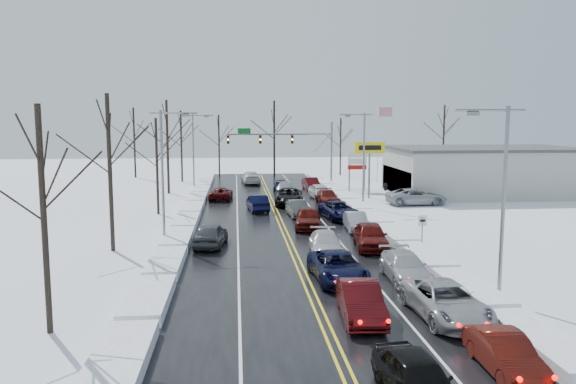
{
  "coord_description": "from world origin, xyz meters",
  "views": [
    {
      "loc": [
        -3.58,
        -42.13,
        8.43
      ],
      "look_at": [
        0.63,
        2.95,
        2.5
      ],
      "focal_mm": 35.0,
      "sensor_mm": 36.0,
      "label": 1
    }
  ],
  "objects": [
    {
      "name": "tree_far_b",
      "position": [
        -6.0,
        41.0,
        6.29
      ],
      "size": [
        3.6,
        3.6,
        9.0
      ],
      "color": "#2D231C",
      "rests_on": "ground"
    },
    {
      "name": "queued_car_13",
      "position": [
        5.44,
        -0.99,
        0.0
      ],
      "size": [
        1.66,
        4.26,
        1.38
      ],
      "primitive_type": "imported",
      "rotation": [
        0.0,
        0.0,
        -0.05
      ],
      "color": "#A4A8AC",
      "rests_on": "ground"
    },
    {
      "name": "tires_plus_sign",
      "position": [
        10.5,
        15.99,
        4.99
      ],
      "size": [
        3.2,
        0.34,
        6.0
      ],
      "color": "slate",
      "rests_on": "ground"
    },
    {
      "name": "queued_car_17",
      "position": [
        5.34,
        23.65,
        0.0
      ],
      "size": [
        1.9,
        4.52,
        1.45
      ],
      "primitive_type": "imported",
      "rotation": [
        0.0,
        0.0,
        0.08
      ],
      "color": "#49090D",
      "rests_on": "ground"
    },
    {
      "name": "road_surface",
      "position": [
        0.0,
        2.0,
        0.01
      ],
      "size": [
        14.0,
        84.0,
        0.01
      ],
      "primitive_type": "cube",
      "color": "black",
      "rests_on": "ground"
    },
    {
      "name": "queued_car_10",
      "position": [
        5.23,
        -19.92,
        0.0
      ],
      "size": [
        2.75,
        5.56,
        1.52
      ],
      "primitive_type": "imported",
      "rotation": [
        0.0,
        0.0,
        0.04
      ],
      "color": "#9B9EA3",
      "rests_on": "ground"
    },
    {
      "name": "tree_far_c",
      "position": [
        2.0,
        39.0,
        7.68
      ],
      "size": [
        4.4,
        4.4,
        11.0
      ],
      "color": "#2D231C",
      "rests_on": "ground"
    },
    {
      "name": "queued_car_7",
      "position": [
        1.74,
        17.9,
        0.0
      ],
      "size": [
        2.62,
        5.43,
        1.52
      ],
      "primitive_type": "imported",
      "rotation": [
        0.0,
        0.0,
        -0.09
      ],
      "color": "#A1A3A9",
      "rests_on": "ground"
    },
    {
      "name": "speed_limit_sign",
      "position": [
        8.2,
        -8.0,
        1.63
      ],
      "size": [
        0.55,
        0.09,
        2.35
      ],
      "color": "slate",
      "rests_on": "ground"
    },
    {
      "name": "queued_car_9",
      "position": [
        5.29,
        -25.06,
        0.0
      ],
      "size": [
        1.45,
        4.02,
        1.32
      ],
      "primitive_type": "imported",
      "rotation": [
        0.0,
        0.0,
        -0.01
      ],
      "color": "#54120B",
      "rests_on": "ground"
    },
    {
      "name": "oncoming_car_0",
      "position": [
        -1.62,
        8.86,
        0.0
      ],
      "size": [
        2.11,
        4.71,
        1.5
      ],
      "primitive_type": "imported",
      "rotation": [
        0.0,
        0.0,
        3.26
      ],
      "color": "black",
      "rests_on": "ground"
    },
    {
      "name": "tree_left_d",
      "position": [
        -11.2,
        22.0,
        7.33
      ],
      "size": [
        4.2,
        4.2,
        10.5
      ],
      "color": "#2D231C",
      "rests_on": "ground"
    },
    {
      "name": "oncoming_car_2",
      "position": [
        -1.66,
        30.56,
        0.0
      ],
      "size": [
        2.66,
        5.76,
        1.63
      ],
      "primitive_type": "imported",
      "rotation": [
        0.0,
        0.0,
        3.21
      ],
      "color": "silver",
      "rests_on": "ground"
    },
    {
      "name": "flagpole",
      "position": [
        15.17,
        30.0,
        5.93
      ],
      "size": [
        1.87,
        1.2,
        10.0
      ],
      "color": "silver",
      "rests_on": "ground"
    },
    {
      "name": "parked_car_2",
      "position": [
        14.99,
        20.52,
        0.0
      ],
      "size": [
        2.52,
        5.15,
        1.69
      ],
      "primitive_type": "imported",
      "rotation": [
        0.0,
        0.0,
        3.25
      ],
      "color": "black",
      "rests_on": "ground"
    },
    {
      "name": "queued_car_8",
      "position": [
        1.66,
        23.27,
        0.0
      ],
      "size": [
        2.12,
        4.18,
        1.36
      ],
      "primitive_type": "imported",
      "rotation": [
        0.0,
        0.0,
        -0.13
      ],
      "color": "black",
      "rests_on": "ground"
    },
    {
      "name": "tree_left_c",
      "position": [
        -10.5,
        8.0,
        5.94
      ],
      "size": [
        3.4,
        3.4,
        8.5
      ],
      "color": "#2D231C",
      "rests_on": "ground"
    },
    {
      "name": "streetlight_nw",
      "position": [
        -8.3,
        24.0,
        5.31
      ],
      "size": [
        3.2,
        0.25,
        9.0
      ],
      "color": "slate",
      "rests_on": "ground"
    },
    {
      "name": "streetlight_ne",
      "position": [
        8.3,
        10.0,
        5.31
      ],
      "size": [
        3.2,
        0.25,
        9.0
      ],
      "color": "slate",
      "rests_on": "ground"
    },
    {
      "name": "used_vehicles_sign",
      "position": [
        10.5,
        22.0,
        3.32
      ],
      "size": [
        2.2,
        0.22,
        4.65
      ],
      "color": "slate",
      "rests_on": "ground"
    },
    {
      "name": "traffic_signal_mast",
      "position": [
        3.45,
        27.99,
        5.48
      ],
      "size": [
        13.28,
        0.39,
        8.0
      ],
      "color": "slate",
      "rests_on": "ground"
    },
    {
      "name": "streetlight_se",
      "position": [
        8.3,
        -18.0,
        5.31
      ],
      "size": [
        3.2,
        0.25,
        9.0
      ],
      "color": "slate",
      "rests_on": "ground"
    },
    {
      "name": "tree_left_b",
      "position": [
        -11.5,
        -6.0,
        6.99
      ],
      "size": [
        4.0,
        4.0,
        10.0
      ],
      "color": "#2D231C",
      "rests_on": "ground"
    },
    {
      "name": "oncoming_car_3",
      "position": [
        -5.32,
        -5.23,
        0.0
      ],
      "size": [
        2.47,
        4.86,
        1.58
      ],
      "primitive_type": "imported",
      "rotation": [
        0.0,
        0.0,
        3.01
      ],
      "color": "#404345",
      "rests_on": "ground"
    },
    {
      "name": "tree_far_e",
      "position": [
        28.0,
        41.0,
        7.33
      ],
      "size": [
        4.2,
        4.2,
        10.5
      ],
      "color": "#2D231C",
      "rests_on": "ground"
    },
    {
      "name": "queued_car_14",
      "position": [
        5.08,
        4.01,
        0.0
      ],
      "size": [
        3.14,
        5.59,
        1.47
      ],
      "primitive_type": "imported",
      "rotation": [
        0.0,
        0.0,
        0.14
      ],
      "color": "black",
      "rests_on": "ground"
    },
    {
      "name": "streetlight_sw",
      "position": [
        -8.3,
        -4.0,
        5.31
      ],
      "size": [
        3.2,
        0.25,
        9.0
      ],
      "color": "slate",
      "rests_on": "ground"
    },
    {
      "name": "tree_far_a",
      "position": [
        -18.0,
        40.0,
        6.99
      ],
      "size": [
        4.0,
        4.0,
        10.0
      ],
      "color": "#2D231C",
      "rests_on": "ground"
    },
    {
      "name": "tree_left_e",
      "position": [
        -10.8,
        34.0,
        6.64
      ],
      "size": [
        3.8,
        3.8,
        9.5
      ],
      "color": "#2D231C",
      "rests_on": "ground"
    },
    {
      "name": "queued_car_2",
      "position": [
        1.66,
        -13.97,
        0.0
      ],
      "size": [
        2.79,
        5.5,
        1.49
      ],
      "primitive_type": "imported",
      "rotation": [
        0.0,
        0.0,
        0.06
      ],
      "color": "black",
      "rests_on": "ground"
    },
    {
      "name": "queued_car_15",
      "position": [
        5.44,
        12.32,
        0.0
      ],
      "size": [
        2.01,
        4.82,
        1.39
      ],
      "primitive_type": "imported",
      "rotation": [
        0.0,
        0.0,
        0.01
      ],
      "color": "#4B0E0A",
      "rests_on": "ground"
    },
    {
      "name": "queued_car_1",
      "position": [
        1.61,
        -19.62,
        0.0
      ],
      "size": [
        1.92,
        4.76,
        1.54
      ],
      "primitive_type": "imported",
      "rotation": [
        0.0,
        0.0,
        -0.06
      ],
      "color": "#48090C",
      "rests_on": "ground"
    },
    {
      "name": "queued_car_3",
      "position": [
        1.94,
        -8.18,
        0.0
      ],
      "size": [
        2.34,
        4.93,
        1.39
      ],
      "primitive_type": "imported",
      "rotation": [
        0.0,
        0.0,
        -0.08
      ],
      "color": "silver",
      "rests_on": "ground"
    },
    {
      "name": "dealership_building",
      "position": [
        23.98,
        18.0,
        2.66
      ],
      "size": [
        20.4,
        12.4,
        5.3
      ],
      "color": "#AAABA6",
      "rests_on": "ground"
    },
    {
      "name": "tree_left_a",
      "position": [
        -11.0,
        -20.0,
        6.29
      ],
      "size": [
        3.6,
        3.6,
        9.0
      ],
      "color": "#2D231C",
      "rests_on": "ground"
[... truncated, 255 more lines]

